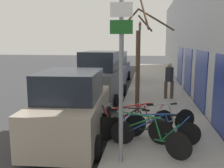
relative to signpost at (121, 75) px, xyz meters
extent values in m
plane|color=#333335|center=(-1.47, 6.90, -2.18)|extent=(80.00, 80.00, 0.00)
cube|color=#9E9B93|center=(1.13, 9.70, -2.10)|extent=(3.20, 32.00, 0.15)
cube|color=#B2B7C1|center=(2.88, 9.70, 1.07)|extent=(0.20, 32.00, 6.50)
cube|color=navy|center=(2.76, 1.96, -0.84)|extent=(0.03, 2.25, 2.37)
cube|color=navy|center=(2.76, 5.22, -0.84)|extent=(0.03, 2.25, 2.37)
cube|color=navy|center=(2.76, 8.48, -0.84)|extent=(0.03, 2.25, 2.37)
cube|color=navy|center=(2.76, 11.75, -0.84)|extent=(0.03, 2.25, 2.37)
cylinder|color=gray|center=(0.00, 0.01, -0.18)|extent=(0.10, 0.10, 3.70)
cube|color=white|center=(0.00, -0.05, 1.37)|extent=(0.47, 0.02, 0.30)
cube|color=#19591E|center=(0.00, -0.05, 1.01)|extent=(0.48, 0.02, 0.29)
cylinder|color=black|center=(-0.23, 1.22, -1.69)|extent=(0.59, 0.39, 0.68)
cylinder|color=black|center=(1.32, 0.26, -1.69)|extent=(0.59, 0.39, 0.68)
cylinder|color=#197233|center=(0.35, 0.86, -1.38)|extent=(0.89, 0.57, 0.56)
cylinder|color=#197233|center=(0.43, 0.81, -1.14)|extent=(1.03, 0.65, 0.09)
cylinder|color=#197233|center=(0.86, 0.55, -1.40)|extent=(0.20, 0.14, 0.49)
cylinder|color=#197233|center=(1.05, 0.43, -1.67)|extent=(0.56, 0.36, 0.08)
cylinder|color=#197233|center=(1.13, 0.38, -1.43)|extent=(0.42, 0.28, 0.54)
cylinder|color=#197233|center=(-0.15, 1.17, -1.40)|extent=(0.20, 0.14, 0.58)
cube|color=black|center=(0.93, 0.50, -1.15)|extent=(0.21, 0.17, 0.04)
cylinder|color=#99999E|center=(-0.07, 1.12, -1.12)|extent=(0.25, 0.39, 0.02)
cylinder|color=black|center=(-0.06, 0.98, -1.71)|extent=(0.65, 0.08, 0.65)
cylinder|color=black|center=(1.69, 1.10, -1.71)|extent=(0.65, 0.08, 0.65)
cylinder|color=#1E4799|center=(0.60, 1.03, -1.41)|extent=(0.98, 0.10, 0.53)
cylinder|color=#1E4799|center=(0.69, 1.03, -1.18)|extent=(1.14, 0.11, 0.08)
cylinder|color=#1E4799|center=(1.17, 1.06, -1.43)|extent=(0.21, 0.05, 0.46)
cylinder|color=#1E4799|center=(1.38, 1.08, -1.68)|extent=(0.62, 0.07, 0.08)
cylinder|color=#1E4799|center=(1.47, 1.08, -1.46)|extent=(0.46, 0.06, 0.52)
cylinder|color=#1E4799|center=(0.03, 0.99, -1.43)|extent=(0.21, 0.05, 0.56)
cube|color=black|center=(1.25, 1.07, -1.19)|extent=(0.20, 0.09, 0.04)
cylinder|color=#99999E|center=(0.12, 0.99, -1.16)|extent=(0.05, 0.44, 0.02)
cylinder|color=black|center=(-0.69, 1.49, -1.68)|extent=(0.69, 0.19, 0.70)
cylinder|color=black|center=(0.97, 1.10, -1.68)|extent=(0.69, 0.19, 0.70)
cylinder|color=black|center=(-0.07, 1.35, -1.35)|extent=(0.94, 0.25, 0.57)
cylinder|color=black|center=(0.02, 1.33, -1.11)|extent=(1.09, 0.29, 0.09)
cylinder|color=black|center=(0.47, 1.22, -1.38)|extent=(0.21, 0.08, 0.50)
cylinder|color=black|center=(0.68, 1.17, -1.65)|extent=(0.59, 0.16, 0.08)
cylinder|color=black|center=(0.76, 1.15, -1.41)|extent=(0.44, 0.13, 0.56)
cylinder|color=black|center=(-0.61, 1.47, -1.38)|extent=(0.20, 0.08, 0.61)
cube|color=black|center=(0.56, 1.20, -1.12)|extent=(0.21, 0.12, 0.04)
cylinder|color=#99999E|center=(-0.52, 1.45, -1.08)|extent=(0.12, 0.43, 0.02)
cylinder|color=black|center=(-0.55, 1.12, -1.67)|extent=(0.65, 0.37, 0.72)
cylinder|color=black|center=(1.07, 1.97, -1.67)|extent=(0.65, 0.37, 0.72)
cylinder|color=red|center=(0.06, 1.44, -1.34)|extent=(0.92, 0.51, 0.59)
cylinder|color=red|center=(0.14, 1.48, -1.08)|extent=(1.07, 0.59, 0.09)
cylinder|color=red|center=(0.59, 1.71, -1.36)|extent=(0.21, 0.13, 0.52)
cylinder|color=red|center=(0.79, 1.82, -1.64)|extent=(0.58, 0.33, 0.08)
cylinder|color=red|center=(0.87, 1.86, -1.39)|extent=(0.44, 0.25, 0.58)
cylinder|color=red|center=(-0.47, 1.16, -1.36)|extent=(0.20, 0.13, 0.62)
cube|color=black|center=(0.67, 1.76, -1.09)|extent=(0.21, 0.16, 0.04)
cylinder|color=#99999E|center=(-0.39, 1.20, -1.06)|extent=(0.23, 0.40, 0.02)
cylinder|color=black|center=(0.25, 1.57, -1.69)|extent=(0.64, 0.33, 0.69)
cylinder|color=black|center=(1.75, 2.28, -1.69)|extent=(0.64, 0.33, 0.69)
cylinder|color=#B7B7BC|center=(0.82, 1.83, -1.37)|extent=(0.86, 0.43, 0.56)
cylinder|color=#B7B7BC|center=(0.89, 1.87, -1.13)|extent=(0.99, 0.49, 0.09)
cylinder|color=#B7B7BC|center=(1.30, 2.06, -1.39)|extent=(0.20, 0.12, 0.49)
cylinder|color=#B7B7BC|center=(1.49, 2.15, -1.66)|extent=(0.54, 0.28, 0.08)
cylinder|color=#B7B7BC|center=(1.56, 2.19, -1.42)|extent=(0.41, 0.21, 0.55)
cylinder|color=#B7B7BC|center=(0.33, 1.60, -1.39)|extent=(0.19, 0.11, 0.59)
cube|color=black|center=(1.38, 2.10, -1.13)|extent=(0.21, 0.16, 0.04)
cylinder|color=#99999E|center=(0.40, 1.64, -1.10)|extent=(0.21, 0.41, 0.02)
cube|color=gray|center=(-1.59, 1.51, -1.45)|extent=(2.01, 4.20, 1.11)
cube|color=black|center=(-1.59, 1.35, -0.50)|extent=(1.72, 2.22, 0.78)
cylinder|color=black|center=(-2.56, 2.74, -1.86)|extent=(0.25, 0.65, 0.64)
cylinder|color=black|center=(-0.77, 2.83, -1.86)|extent=(0.25, 0.65, 0.64)
cylinder|color=black|center=(-2.42, 0.19, -1.86)|extent=(0.25, 0.65, 0.64)
cylinder|color=black|center=(-0.63, 0.29, -1.86)|extent=(0.25, 0.65, 0.64)
cube|color=#51565B|center=(-1.60, 6.42, -1.32)|extent=(2.05, 4.31, 1.36)
cube|color=black|center=(-1.61, 6.25, -0.19)|extent=(1.75, 2.28, 0.90)
cylinder|color=black|center=(-2.42, 7.77, -1.86)|extent=(0.26, 0.66, 0.64)
cylinder|color=black|center=(-0.62, 7.67, -1.86)|extent=(0.26, 0.66, 0.64)
cylinder|color=black|center=(-2.57, 5.17, -1.86)|extent=(0.26, 0.66, 0.64)
cylinder|color=black|center=(-0.78, 5.06, -1.86)|extent=(0.26, 0.66, 0.64)
cube|color=navy|center=(-1.76, 12.09, -1.41)|extent=(2.00, 4.69, 1.17)
cube|color=black|center=(-1.77, 11.90, -0.39)|extent=(1.72, 2.47, 0.86)
cylinder|color=black|center=(-2.59, 13.55, -1.85)|extent=(0.25, 0.68, 0.67)
cylinder|color=black|center=(-0.80, 13.47, -1.85)|extent=(0.25, 0.68, 0.67)
cylinder|color=black|center=(-2.72, 10.70, -1.85)|extent=(0.25, 0.68, 0.67)
cylinder|color=black|center=(-0.93, 10.62, -1.85)|extent=(0.25, 0.68, 0.67)
cylinder|color=#4C3D2D|center=(1.50, 6.76, -1.60)|extent=(0.16, 0.16, 0.85)
cylinder|color=#4C3D2D|center=(1.80, 6.80, -1.60)|extent=(0.16, 0.16, 0.85)
cylinder|color=#26262D|center=(1.65, 6.78, -0.84)|extent=(0.39, 0.39, 0.67)
sphere|color=tan|center=(1.65, 6.78, -0.39)|extent=(0.23, 0.23, 0.23)
cylinder|color=#4C3828|center=(0.21, 4.13, -0.45)|extent=(0.17, 0.17, 3.15)
cylinder|color=#4C3828|center=(-0.13, 4.05, 1.51)|extent=(0.75, 0.23, 0.83)
cylinder|color=#4C3828|center=(0.47, 4.42, 1.39)|extent=(0.58, 0.66, 0.59)
cylinder|color=#4C3828|center=(0.87, 4.19, 1.51)|extent=(1.36, 0.19, 0.83)
cylinder|color=#4C3828|center=(0.40, 3.72, 1.78)|extent=(0.45, 0.90, 1.36)
cylinder|color=gray|center=(-0.10, 16.99, 0.22)|extent=(0.10, 0.10, 4.50)
cube|color=black|center=(-0.10, 16.89, 2.02)|extent=(0.20, 0.16, 0.64)
sphere|color=red|center=(-0.10, 16.80, 2.22)|extent=(0.11, 0.11, 0.11)
sphere|color=orange|center=(-0.10, 16.80, 2.02)|extent=(0.11, 0.11, 0.11)
sphere|color=green|center=(-0.10, 16.80, 1.82)|extent=(0.11, 0.11, 0.11)
camera|label=1|loc=(0.54, -5.38, 0.71)|focal=40.00mm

